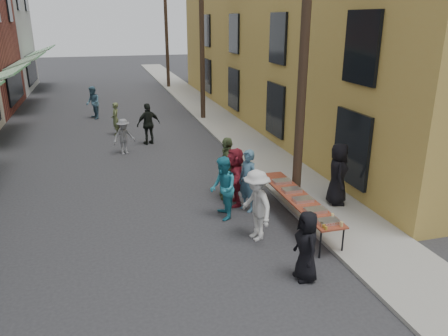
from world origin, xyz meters
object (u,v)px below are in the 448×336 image
utility_pole_mid (202,34)px  serving_table (298,198)px  catering_tray_sausage (328,221)px  server (338,174)px  guest_front_a (307,246)px  guest_front_c (223,188)px  utility_pole_far (166,29)px  utility_pole_near (304,49)px

utility_pole_mid → serving_table: utility_pole_mid is taller
catering_tray_sausage → server: 2.80m
utility_pole_mid → guest_front_a: bearing=-95.4°
guest_front_a → guest_front_c: bearing=-164.2°
catering_tray_sausage → guest_front_c: 3.08m
utility_pole_mid → server: size_ratio=4.93×
utility_pole_mid → catering_tray_sausage: 15.28m
utility_pole_far → serving_table: bearing=-91.1°
server → utility_pole_far: bearing=24.9°
utility_pole_near → serving_table: utility_pole_near is taller
guest_front_c → utility_pole_far: bearing=179.1°
utility_pole_near → utility_pole_far: bearing=90.0°
utility_pole_far → guest_front_a: bearing=-93.1°
catering_tray_sausage → guest_front_c: guest_front_c is taller
utility_pole_far → utility_pole_near: bearing=-90.0°
serving_table → guest_front_a: (-0.99, -2.55, 0.06)m
utility_pole_far → serving_table: 25.45m
serving_table → guest_front_c: guest_front_c is taller
utility_pole_near → guest_front_c: size_ratio=5.10×
catering_tray_sausage → guest_front_a: (-0.99, -0.90, -0.01)m
utility_pole_far → server: bearing=-87.5°
utility_pole_far → catering_tray_sausage: utility_pole_far is taller
utility_pole_mid → guest_front_a: (-1.49, -15.71, -3.72)m
guest_front_a → server: server is taller
guest_front_c → catering_tray_sausage: bearing=41.7°
utility_pole_mid → catering_tray_sausage: (-0.50, -14.81, -3.71)m
guest_front_c → serving_table: bearing=71.2°
serving_table → guest_front_a: size_ratio=2.58×
utility_pole_near → serving_table: (-0.50, -1.16, -3.79)m
guest_front_c → server: server is taller
utility_pole_near → guest_front_a: bearing=-111.9°
serving_table → server: (1.56, 0.66, 0.30)m
guest_front_c → server: (3.41, -0.14, 0.13)m
serving_table → guest_front_a: 2.74m
catering_tray_sausage → serving_table: bearing=90.0°
utility_pole_near → catering_tray_sausage: (-0.50, -2.81, -3.71)m
serving_table → catering_tray_sausage: (-0.00, -1.65, 0.08)m
utility_pole_mid → utility_pole_near: bearing=-90.0°
server → catering_tray_sausage: bearing=168.5°
server → guest_front_c: bearing=110.0°
utility_pole_mid → serving_table: bearing=-92.2°
catering_tray_sausage → guest_front_c: bearing=127.1°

